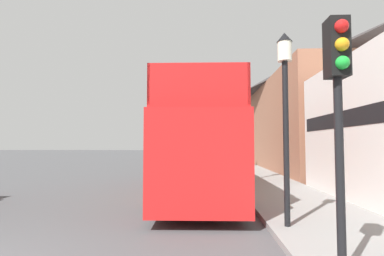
{
  "coord_description": "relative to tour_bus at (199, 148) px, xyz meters",
  "views": [
    {
      "loc": [
        4.2,
        -3.8,
        1.98
      ],
      "look_at": [
        3.75,
        6.64,
        2.54
      ],
      "focal_mm": 28.0,
      "sensor_mm": 36.0,
      "label": 1
    }
  ],
  "objects": [
    {
      "name": "ground_plane",
      "position": [
        -3.98,
        12.95,
        -1.81
      ],
      "size": [
        144.0,
        144.0,
        0.0
      ],
      "primitive_type": "plane",
      "color": "#4C4C4F"
    },
    {
      "name": "sidewalk",
      "position": [
        3.22,
        9.95,
        -1.74
      ],
      "size": [
        3.11,
        108.0,
        0.14
      ],
      "color": "gray",
      "rests_on": "ground_plane"
    },
    {
      "name": "brick_terrace_rear",
      "position": [
        7.77,
        15.24,
        2.7
      ],
      "size": [
        6.0,
        24.96,
        9.02
      ],
      "color": "#9E664C",
      "rests_on": "ground_plane"
    },
    {
      "name": "tour_bus",
      "position": [
        0.0,
        0.0,
        0.0
      ],
      "size": [
        2.68,
        9.98,
        3.96
      ],
      "rotation": [
        0.0,
        0.0,
        0.02
      ],
      "color": "red",
      "rests_on": "ground_plane"
    },
    {
      "name": "parked_car_ahead_of_bus",
      "position": [
        0.49,
        7.97,
        -1.1
      ],
      "size": [
        2.07,
        4.23,
        1.52
      ],
      "rotation": [
        0.0,
        0.0,
        -0.05
      ],
      "color": "maroon",
      "rests_on": "ground_plane"
    },
    {
      "name": "traffic_signal",
      "position": [
        2.11,
        -7.58,
        0.99
      ],
      "size": [
        0.28,
        0.42,
        3.64
      ],
      "color": "black",
      "rests_on": "sidewalk"
    },
    {
      "name": "lamp_post_nearest",
      "position": [
        2.07,
        -4.97,
        1.4
      ],
      "size": [
        0.35,
        0.35,
        4.42
      ],
      "color": "black",
      "rests_on": "sidewalk"
    },
    {
      "name": "lamp_post_second",
      "position": [
        2.16,
        3.15,
        1.63
      ],
      "size": [
        0.35,
        0.35,
        4.8
      ],
      "color": "black",
      "rests_on": "sidewalk"
    },
    {
      "name": "lamp_post_third",
      "position": [
        2.2,
        11.26,
        1.82
      ],
      "size": [
        0.35,
        0.35,
        5.11
      ],
      "color": "black",
      "rests_on": "sidewalk"
    }
  ]
}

